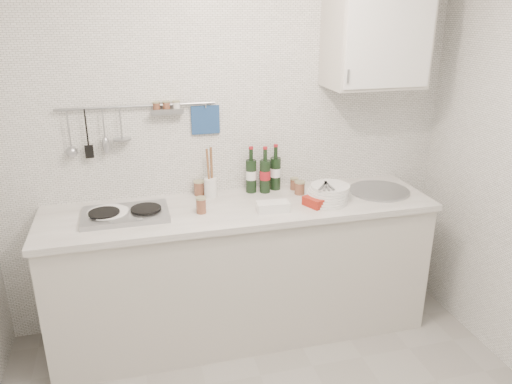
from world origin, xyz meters
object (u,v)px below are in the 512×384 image
plate_stack_sink (328,194)px  wine_bottles (264,169)px  utensil_crock (211,185)px  wall_cabinet (377,30)px  plate_stack_hob (107,214)px

plate_stack_sink → wine_bottles: wine_bottles is taller
wine_bottles → utensil_crock: (-0.36, -0.01, -0.08)m
plate_stack_sink → wall_cabinet: bearing=28.2°
wall_cabinet → plate_stack_sink: size_ratio=2.28×
plate_stack_hob → utensil_crock: size_ratio=0.76×
plate_stack_sink → wine_bottles: size_ratio=0.99×
wall_cabinet → utensil_crock: 1.42m
plate_stack_sink → utensil_crock: utensil_crock is taller
wall_cabinet → utensil_crock: (-1.06, 0.08, -0.95)m
plate_stack_sink → utensil_crock: size_ratio=0.91×
plate_stack_hob → plate_stack_sink: bearing=-3.7°
plate_stack_hob → wine_bottles: size_ratio=0.83×
wall_cabinet → plate_stack_sink: 1.06m
wall_cabinet → wine_bottles: bearing=172.4°
wall_cabinet → plate_stack_hob: size_ratio=2.72×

